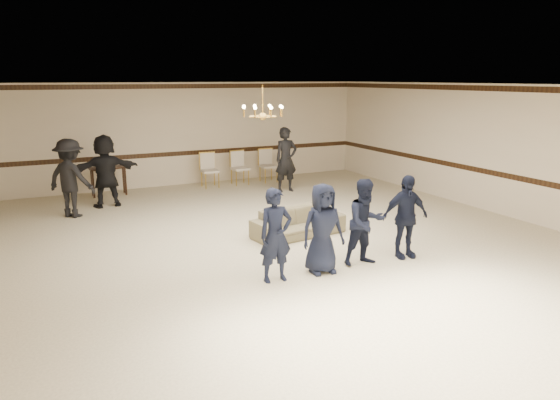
{
  "coord_description": "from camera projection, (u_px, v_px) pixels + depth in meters",
  "views": [
    {
      "loc": [
        -4.4,
        -8.9,
        3.34
      ],
      "look_at": [
        -0.32,
        -0.5,
        1.11
      ],
      "focal_mm": 32.91,
      "sensor_mm": 36.0,
      "label": 1
    }
  ],
  "objects": [
    {
      "name": "chair_rail",
      "position": [
        187.0,
        153.0,
        16.31
      ],
      "size": [
        12.0,
        0.02,
        0.14
      ],
      "primitive_type": "cube",
      "color": "black",
      "rests_on": "wall_back"
    },
    {
      "name": "boy_d",
      "position": [
        405.0,
        217.0,
        9.64
      ],
      "size": [
        0.98,
        0.51,
        1.59
      ],
      "primitive_type": "imported",
      "rotation": [
        0.0,
        0.0,
        -0.14
      ],
      "color": "black",
      "rests_on": "floor"
    },
    {
      "name": "banquet_chair_right",
      "position": [
        268.0,
        166.0,
        16.76
      ],
      "size": [
        0.55,
        0.55,
        1.05
      ],
      "primitive_type": null,
      "rotation": [
        0.0,
        0.0,
        -0.07
      ],
      "color": "beige",
      "rests_on": "floor"
    },
    {
      "name": "adult_mid",
      "position": [
        105.0,
        171.0,
        13.44
      ],
      "size": [
        1.81,
        0.68,
        1.92
      ],
      "primitive_type": "imported",
      "rotation": [
        0.0,
        0.0,
        3.2
      ],
      "color": "black",
      "rests_on": "floor"
    },
    {
      "name": "banquet_chair_mid",
      "position": [
        240.0,
        168.0,
        16.34
      ],
      "size": [
        0.56,
        0.56,
        1.05
      ],
      "primitive_type": null,
      "rotation": [
        0.0,
        0.0,
        0.1
      ],
      "color": "beige",
      "rests_on": "floor"
    },
    {
      "name": "settee",
      "position": [
        298.0,
        222.0,
        11.07
      ],
      "size": [
        2.12,
        1.06,
        0.59
      ],
      "primitive_type": "imported",
      "rotation": [
        0.0,
        0.0,
        0.13
      ],
      "color": "#6D6349",
      "rests_on": "floor"
    },
    {
      "name": "crown_molding",
      "position": [
        184.0,
        86.0,
        15.82
      ],
      "size": [
        12.0,
        0.02,
        0.14
      ],
      "primitive_type": "cube",
      "color": "black",
      "rests_on": "wall_back"
    },
    {
      "name": "room",
      "position": [
        284.0,
        169.0,
        10.06
      ],
      "size": [
        12.01,
        14.01,
        3.21
      ],
      "color": "beige",
      "rests_on": "ground"
    },
    {
      "name": "adult_right",
      "position": [
        286.0,
        160.0,
        15.25
      ],
      "size": [
        0.7,
        0.46,
        1.92
      ],
      "primitive_type": "imported",
      "rotation": [
        0.0,
        0.0,
        -0.01
      ],
      "color": "black",
      "rests_on": "floor"
    },
    {
      "name": "console_table",
      "position": [
        109.0,
        181.0,
        14.84
      ],
      "size": [
        1.03,
        0.5,
        0.84
      ],
      "primitive_type": "cube",
      "rotation": [
        0.0,
        0.0,
        0.08
      ],
      "color": "black",
      "rests_on": "floor"
    },
    {
      "name": "adult_left",
      "position": [
        71.0,
        178.0,
        12.44
      ],
      "size": [
        1.39,
        1.37,
        1.92
      ],
      "primitive_type": "imported",
      "rotation": [
        0.0,
        0.0,
        2.39
      ],
      "color": "black",
      "rests_on": "floor"
    },
    {
      "name": "boy_c",
      "position": [
        366.0,
        222.0,
        9.26
      ],
      "size": [
        0.8,
        0.63,
        1.59
      ],
      "primitive_type": "imported",
      "rotation": [
        0.0,
        0.0,
        -0.04
      ],
      "color": "black",
      "rests_on": "floor"
    },
    {
      "name": "chandelier",
      "position": [
        263.0,
        101.0,
        10.64
      ],
      "size": [
        0.94,
        0.94,
        0.89
      ],
      "primitive_type": null,
      "color": "gold",
      "rests_on": "ceiling"
    },
    {
      "name": "boy_b",
      "position": [
        323.0,
        229.0,
        8.88
      ],
      "size": [
        0.81,
        0.56,
        1.59
      ],
      "primitive_type": "imported",
      "rotation": [
        0.0,
        0.0,
        -0.08
      ],
      "color": "black",
      "rests_on": "floor"
    },
    {
      "name": "boy_a",
      "position": [
        276.0,
        235.0,
        8.49
      ],
      "size": [
        0.59,
        0.39,
        1.59
      ],
      "primitive_type": "imported",
      "rotation": [
        0.0,
        0.0,
        -0.02
      ],
      "color": "black",
      "rests_on": "floor"
    },
    {
      "name": "banquet_chair_left",
      "position": [
        210.0,
        171.0,
        15.92
      ],
      "size": [
        0.53,
        0.53,
        1.05
      ],
      "primitive_type": null,
      "rotation": [
        0.0,
        0.0,
        -0.03
      ],
      "color": "beige",
      "rests_on": "floor"
    }
  ]
}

